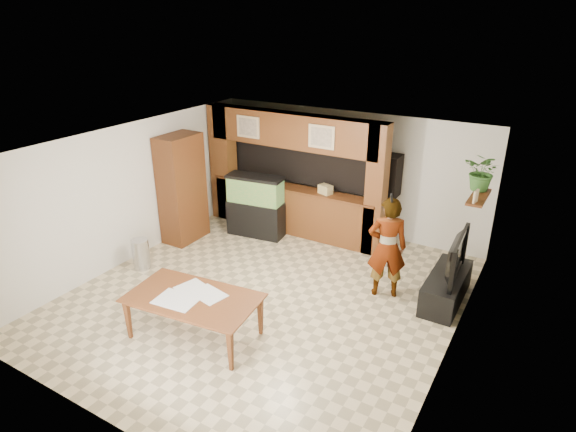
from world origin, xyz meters
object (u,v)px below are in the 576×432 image
Objects in this scene: television at (451,255)px; dining_table at (193,318)px; aquarium at (256,206)px; person at (387,248)px; pantry_cabinet at (182,189)px.

television reaches higher than dining_table.
aquarium is at bearing 79.73° from television.
person is at bearing 45.59° from dining_table.
pantry_cabinet is at bearing -24.26° from person.
television is (4.16, -0.56, 0.19)m from aquarium.
dining_table is (-2.95, -2.88, -0.51)m from television.
person reaches higher than aquarium.
pantry_cabinet is 1.68× the size of aquarium.
aquarium is (1.19, 0.90, -0.46)m from pantry_cabinet.
dining_table is (-1.99, -2.55, -0.55)m from person.
pantry_cabinet is at bearing 91.06° from television.
person is 3.28m from dining_table.
aquarium is 0.70× the size of dining_table.
television is 4.15m from dining_table.
person is at bearing -22.94° from aquarium.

